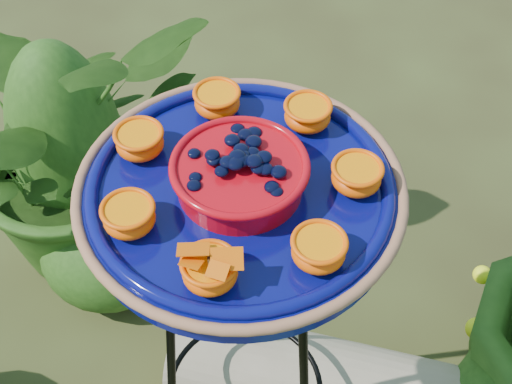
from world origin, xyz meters
TOP-DOWN VIEW (x-y plane):
  - tripod_stand at (0.06, 0.09)m, footprint 0.36×0.36m
  - feeder_dish at (0.06, 0.09)m, footprint 0.51×0.51m
  - driftwood_log at (0.18, 0.24)m, footprint 0.68×0.28m
  - shrub_back_left at (-0.57, 0.53)m, footprint 0.87×0.90m

SIDE VIEW (x-z plane):
  - driftwood_log at x=0.18m, z-range 0.00..0.22m
  - shrub_back_left at x=-0.57m, z-range 0.00..0.77m
  - tripod_stand at x=0.06m, z-range 0.09..0.96m
  - feeder_dish at x=0.06m, z-range 0.85..0.96m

